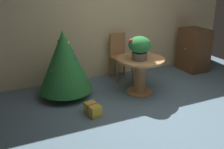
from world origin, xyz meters
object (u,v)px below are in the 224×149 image
at_px(flower_vase, 140,47).
at_px(gift_box_gold, 93,109).
at_px(round_dining_table, 140,71).
at_px(wooden_cabinet, 194,50).
at_px(wooden_chair_far, 120,54).
at_px(holiday_tree, 64,61).

distance_m(flower_vase, gift_box_gold, 1.42).
relative_size(round_dining_table, gift_box_gold, 2.72).
bearing_deg(wooden_cabinet, gift_box_gold, -160.12).
bearing_deg(flower_vase, wooden_cabinet, 20.28).
xyz_separation_m(round_dining_table, wooden_chair_far, (0.00, 0.90, 0.10)).
bearing_deg(round_dining_table, gift_box_gold, -159.24).
bearing_deg(wooden_chair_far, round_dining_table, -90.00).
height_order(wooden_chair_far, holiday_tree, holiday_tree).
distance_m(flower_vase, wooden_cabinet, 2.12).
xyz_separation_m(round_dining_table, wooden_cabinet, (1.86, 0.65, 0.04)).
xyz_separation_m(flower_vase, holiday_tree, (-1.27, 0.52, -0.26)).
xyz_separation_m(round_dining_table, gift_box_gold, (-1.14, -0.43, -0.37)).
distance_m(round_dining_table, wooden_cabinet, 1.98).
bearing_deg(wooden_chair_far, holiday_tree, -161.90).
bearing_deg(gift_box_gold, wooden_chair_far, 49.36).
xyz_separation_m(wooden_chair_far, wooden_cabinet, (1.86, -0.25, -0.06)).
bearing_deg(flower_vase, gift_box_gold, -160.87).
xyz_separation_m(round_dining_table, flower_vase, (-0.07, -0.06, 0.50)).
height_order(wooden_chair_far, gift_box_gold, wooden_chair_far).
bearing_deg(holiday_tree, gift_box_gold, -77.23).
distance_m(flower_vase, wooden_chair_far, 1.04).
relative_size(wooden_chair_far, gift_box_gold, 3.03).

